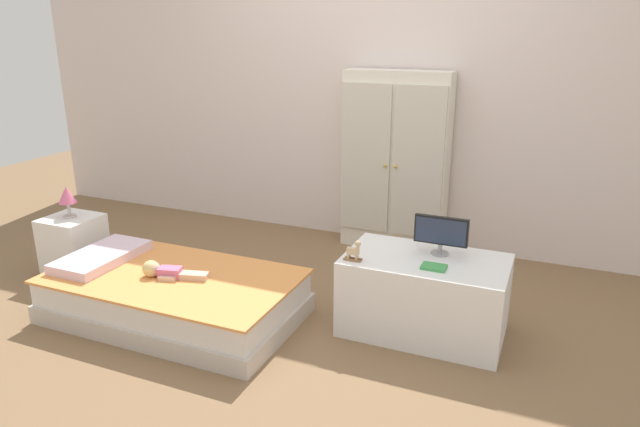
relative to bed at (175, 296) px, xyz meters
name	(u,v)px	position (x,y,z in m)	size (l,w,h in m)	color
ground_plane	(288,323)	(0.65, 0.20, -0.14)	(10.00, 10.00, 0.02)	brown
back_wall	(377,69)	(0.65, 1.78, 1.22)	(6.40, 0.05, 2.70)	silver
bed	(175,296)	(0.00, 0.00, 0.00)	(1.46, 0.83, 0.27)	beige
pillow	(102,257)	(-0.53, 0.00, 0.17)	(0.31, 0.59, 0.06)	silver
doll	(163,271)	(-0.03, -0.04, 0.17)	(0.39, 0.17, 0.10)	#D6668E
nightstand	(74,247)	(-1.00, 0.22, 0.08)	(0.34, 0.34, 0.43)	white
table_lamp	(67,196)	(-1.00, 0.22, 0.44)	(0.12, 0.12, 0.22)	#B7B2AD
wardrobe	(395,162)	(0.87, 1.62, 0.55)	(0.79, 0.26, 1.36)	white
tv_stand	(424,295)	(1.40, 0.41, 0.09)	(0.88, 0.52, 0.45)	white
tv_monitor	(441,233)	(1.45, 0.50, 0.44)	(0.30, 0.10, 0.22)	#99999E
rocking_horse_toy	(354,251)	(1.04, 0.23, 0.37)	(0.10, 0.04, 0.12)	#8E6642
book_green	(434,267)	(1.47, 0.29, 0.32)	(0.13, 0.09, 0.02)	#429E51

